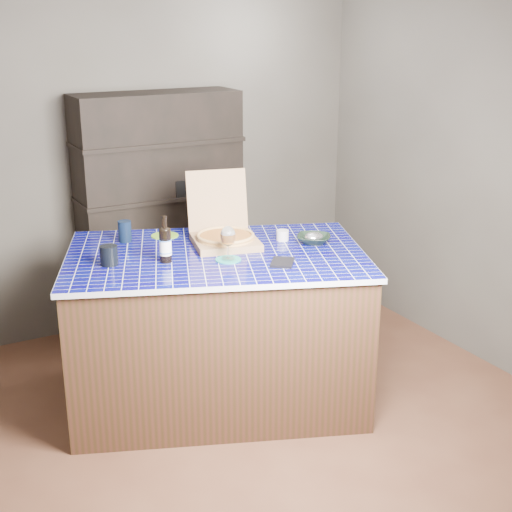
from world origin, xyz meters
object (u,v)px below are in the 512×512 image
kitchen_island (217,327)px  bowl (314,239)px  wine_glass (228,237)px  dvd_case (283,262)px  pizza_box (225,235)px  mead_bottle (165,244)px

kitchen_island → bowl: bowl is taller
wine_glass → dvd_case: wine_glass is taller
kitchen_island → dvd_case: (0.25, -0.36, 0.49)m
pizza_box → bowl: size_ratio=2.63×
pizza_box → wine_glass: bearing=-98.7°
kitchen_island → mead_bottle: mead_bottle is taller
kitchen_island → bowl: (0.62, -0.11, 0.51)m
pizza_box → mead_bottle: pizza_box is taller
kitchen_island → bowl: 0.81m
pizza_box → mead_bottle: (-0.45, -0.14, 0.05)m
pizza_box → dvd_case: 0.51m
pizza_box → mead_bottle: bearing=-148.7°
pizza_box → wine_glass: 0.32m
mead_bottle → bowl: (0.94, -0.11, -0.08)m
mead_bottle → pizza_box: bearing=17.6°
pizza_box → bowl: (0.50, -0.25, -0.03)m
kitchen_island → wine_glass: 0.64m
mead_bottle → wine_glass: size_ratio=1.37×
kitchen_island → dvd_case: dvd_case is taller
dvd_case → pizza_box: bearing=142.3°
wine_glass → bowl: (0.61, 0.04, -0.12)m
pizza_box → wine_glass: pizza_box is taller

